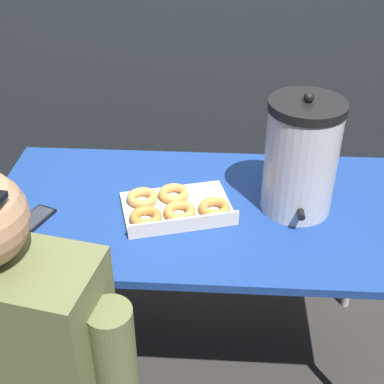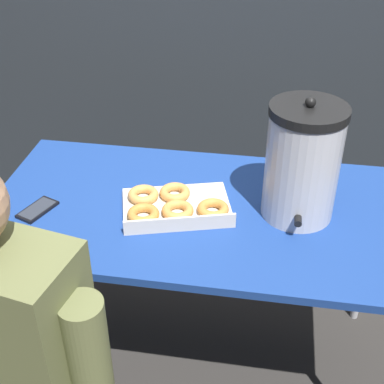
% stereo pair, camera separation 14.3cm
% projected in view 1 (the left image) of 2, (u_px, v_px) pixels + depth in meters
% --- Properties ---
extents(ground_plane, '(12.00, 12.00, 0.00)m').
position_uv_depth(ground_plane, '(197.00, 355.00, 2.20)').
color(ground_plane, '#2D2B28').
extents(folding_table, '(1.40, 0.73, 0.75)m').
position_uv_depth(folding_table, '(198.00, 219.00, 1.81)').
color(folding_table, navy).
rests_on(folding_table, ground).
extents(donut_box, '(0.40, 0.33, 0.05)m').
position_uv_depth(donut_box, '(174.00, 207.00, 1.74)').
color(donut_box, beige).
rests_on(donut_box, folding_table).
extents(coffee_urn, '(0.24, 0.27, 0.41)m').
position_uv_depth(coffee_urn, '(301.00, 157.00, 1.68)').
color(coffee_urn, '#B7B7BC').
rests_on(coffee_urn, folding_table).
extents(cell_phone, '(0.11, 0.15, 0.01)m').
position_uv_depth(cell_phone, '(35.00, 219.00, 1.72)').
color(cell_phone, black).
rests_on(cell_phone, folding_table).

